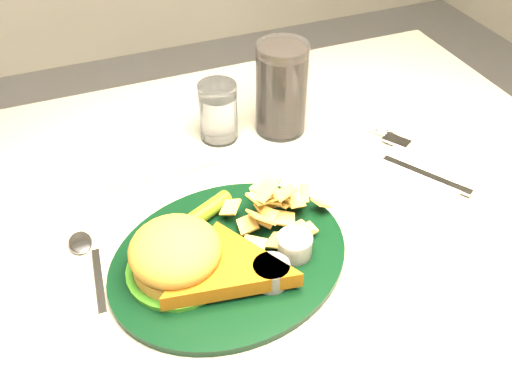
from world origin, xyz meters
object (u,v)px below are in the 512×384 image
at_px(dinner_plate, 229,241).
at_px(table, 237,345).
at_px(water_glass, 218,112).
at_px(fork_napkin, 422,171).
at_px(cola_glass, 281,89).

bearing_deg(dinner_plate, table, 52.66).
distance_m(water_glass, fork_napkin, 0.35).
distance_m(dinner_plate, fork_napkin, 0.35).
height_order(water_glass, fork_napkin, water_glass).
xyz_separation_m(table, water_glass, (0.04, 0.17, 0.43)).
distance_m(table, cola_glass, 0.50).
xyz_separation_m(water_glass, cola_glass, (0.11, -0.02, 0.03)).
bearing_deg(water_glass, table, -102.80).
xyz_separation_m(dinner_plate, water_glass, (0.08, 0.28, 0.01)).
bearing_deg(dinner_plate, cola_glass, 38.21).
distance_m(cola_glass, fork_napkin, 0.27).
height_order(water_glass, cola_glass, cola_glass).
bearing_deg(cola_glass, water_glass, 171.43).
xyz_separation_m(water_glass, fork_napkin, (0.27, -0.22, -0.04)).
xyz_separation_m(cola_glass, fork_napkin, (0.16, -0.20, -0.07)).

